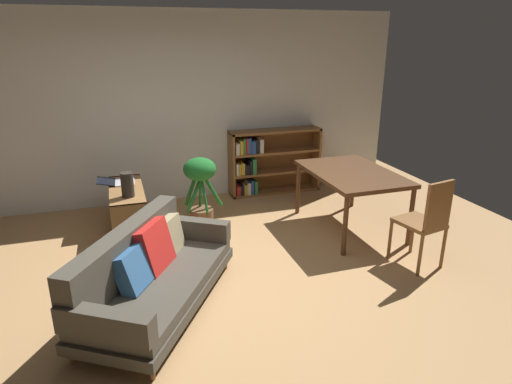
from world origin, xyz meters
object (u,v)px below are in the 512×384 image
Objects in this scene: desk_speaker at (127,185)px; dining_chair_near at (426,220)px; fabric_couch at (151,271)px; open_laptop at (118,182)px; bookshelf at (267,161)px; dining_table at (352,177)px; potted_floor_plant at (200,185)px; media_console at (129,212)px.

desk_speaker is 0.29× the size of dining_chair_near.
open_laptop is (-0.20, 1.92, 0.27)m from fabric_couch.
bookshelf is (2.14, 1.27, -0.24)m from desk_speaker.
desk_speaker is at bearing 172.09° from dining_table.
bookshelf reaches higher than potted_floor_plant.
media_console is at bearing 178.22° from potted_floor_plant.
dining_table is (2.67, -0.37, -0.05)m from desk_speaker.
fabric_couch is 3.33m from bookshelf.
media_console is at bearing 148.08° from dining_chair_near.
fabric_couch is at bearing -84.00° from open_laptop.
desk_speaker is 3.28m from dining_chair_near.
fabric_couch reaches higher than media_console.
open_laptop is 1.03m from potted_floor_plant.
media_console is 2.49× the size of open_laptop.
media_console is 3.44m from dining_chair_near.
open_laptop is 0.51× the size of potted_floor_plant.
media_console is 2.37m from bookshelf.
dining_table is 1.43× the size of dining_chair_near.
fabric_couch is 2.14× the size of potted_floor_plant.
dining_table is at bearing -13.82° from media_console.
media_console is 0.81× the size of dining_table.
potted_floor_plant is 2.69m from dining_chair_near.
dining_chair_near reaches higher than desk_speaker.
desk_speaker is at bearing -163.53° from potted_floor_plant.
desk_speaker reaches higher than dining_table.
dining_chair_near reaches higher than open_laptop.
open_laptop is 2.35m from bookshelf.
media_console is at bearing 93.14° from desk_speaker.
media_console is 0.94m from potted_floor_plant.
dining_table is at bearing -19.51° from potted_floor_plant.
media_console is at bearing -71.88° from open_laptop.
desk_speaker is 2.50m from bookshelf.
media_console is 1.16× the size of dining_chair_near.
bookshelf is at bearing 38.73° from potted_floor_plant.
dining_table is at bearing -18.35° from open_laptop.
potted_floor_plant reaches higher than fabric_couch.
media_console is at bearing -155.61° from bookshelf.
potted_floor_plant is 0.92× the size of dining_chair_near.
open_laptop reaches higher than media_console.
fabric_couch is at bearing -85.78° from desk_speaker.
dining_table is at bearing 101.06° from dining_chair_near.
dining_chair_near is at bearing -27.75° from desk_speaker.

